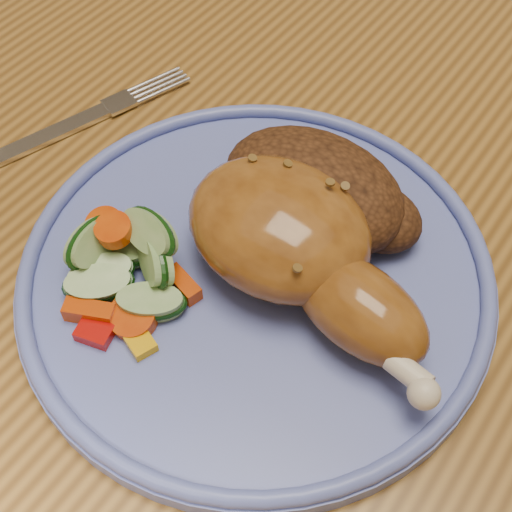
{
  "coord_description": "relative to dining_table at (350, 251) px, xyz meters",
  "views": [
    {
      "loc": [
        0.13,
        -0.32,
        1.12
      ],
      "look_at": [
        -0.01,
        -0.11,
        0.78
      ],
      "focal_mm": 50.0,
      "sensor_mm": 36.0,
      "label": 1
    }
  ],
  "objects": [
    {
      "name": "vegetable_pile",
      "position": [
        -0.07,
        -0.16,
        0.11
      ],
      "size": [
        0.1,
        0.09,
        0.05
      ],
      "color": "#A50A05",
      "rests_on": "plate"
    },
    {
      "name": "ground",
      "position": [
        0.0,
        0.0,
        -0.67
      ],
      "size": [
        4.0,
        4.0,
        0.0
      ],
      "primitive_type": "plane",
      "color": "brown",
      "rests_on": "ground"
    },
    {
      "name": "plate",
      "position": [
        -0.01,
        -0.11,
        0.09
      ],
      "size": [
        0.29,
        0.29,
        0.01
      ],
      "primitive_type": "cylinder",
      "color": "#5764B7",
      "rests_on": "dining_table"
    },
    {
      "name": "plate_rim",
      "position": [
        -0.01,
        -0.11,
        0.1
      ],
      "size": [
        0.29,
        0.29,
        0.01
      ],
      "primitive_type": "torus",
      "color": "#5764B7",
      "rests_on": "plate"
    },
    {
      "name": "chicken_leg",
      "position": [
        0.01,
        -0.1,
        0.12
      ],
      "size": [
        0.19,
        0.1,
        0.06
      ],
      "color": "brown",
      "rests_on": "plate"
    },
    {
      "name": "rice_pilaf",
      "position": [
        -0.01,
        -0.05,
        0.12
      ],
      "size": [
        0.13,
        0.09,
        0.05
      ],
      "color": "#472611",
      "rests_on": "plate"
    },
    {
      "name": "fork",
      "position": [
        -0.2,
        -0.08,
        0.09
      ],
      "size": [
        0.07,
        0.16,
        0.0
      ],
      "color": "silver",
      "rests_on": "dining_table"
    },
    {
      "name": "dining_table",
      "position": [
        0.0,
        0.0,
        0.0
      ],
      "size": [
        0.9,
        1.4,
        0.75
      ],
      "color": "olive",
      "rests_on": "ground"
    }
  ]
}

